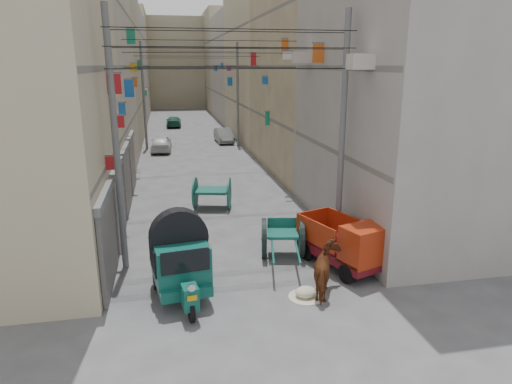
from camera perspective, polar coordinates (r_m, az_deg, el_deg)
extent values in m
plane|color=#48484A|center=(10.50, 2.85, -21.34)|extent=(140.00, 140.00, 0.00)
cube|color=#65615A|center=(16.55, -18.05, 4.01)|extent=(0.25, 9.80, 0.18)
cube|color=#65615A|center=(16.25, -18.96, 14.42)|extent=(0.25, 9.80, 0.18)
cube|color=#A69A8E|center=(27.76, -24.22, 13.66)|extent=(8.00, 12.00, 12.00)
cube|color=#65615A|center=(27.38, -15.55, 8.53)|extent=(0.25, 11.76, 0.18)
cube|color=#65615A|center=(27.20, -16.02, 14.81)|extent=(0.25, 11.76, 0.18)
cube|color=#65615A|center=(27.35, -16.52, 21.09)|extent=(0.25, 11.76, 0.18)
cube|color=gray|center=(40.56, -20.38, 15.66)|extent=(8.00, 14.00, 14.00)
cube|color=#65615A|center=(40.30, -14.32, 10.72)|extent=(0.25, 13.72, 0.18)
cube|color=#65615A|center=(40.18, -14.62, 14.98)|extent=(0.25, 13.72, 0.18)
cube|color=#65615A|center=(40.28, -14.92, 19.24)|extent=(0.25, 13.72, 0.18)
cube|color=#9A9590|center=(54.45, -18.04, 14.45)|extent=(8.00, 14.00, 11.80)
cube|color=#65615A|center=(54.25, -13.65, 11.91)|extent=(0.25, 13.72, 0.18)
cube|color=#65615A|center=(54.16, -13.85, 15.07)|extent=(0.25, 13.72, 0.18)
cube|color=#65615A|center=(54.24, -14.07, 18.23)|extent=(0.25, 13.72, 0.18)
cube|color=tan|center=(67.38, -16.88, 15.35)|extent=(8.00, 12.00, 13.50)
cube|color=#65615A|center=(67.23, -13.27, 12.57)|extent=(0.25, 11.76, 0.18)
cube|color=#65615A|center=(67.16, -13.43, 15.12)|extent=(0.25, 11.76, 0.18)
cube|color=#65615A|center=(67.22, -13.60, 17.67)|extent=(0.25, 11.76, 0.18)
cube|color=#9A9590|center=(19.03, 21.63, 15.14)|extent=(8.00, 10.00, 13.00)
cube|color=#65615A|center=(17.57, 9.77, 5.19)|extent=(0.25, 9.80, 0.18)
cube|color=#65615A|center=(17.29, 10.24, 15.01)|extent=(0.25, 9.80, 0.18)
cube|color=tan|center=(28.95, 9.52, 14.80)|extent=(8.00, 12.00, 12.00)
cube|color=#65615A|center=(28.01, 1.71, 9.24)|extent=(0.25, 11.76, 0.18)
cube|color=#65615A|center=(27.83, 1.76, 15.38)|extent=(0.25, 11.76, 0.18)
cube|color=#65615A|center=(27.98, 1.81, 21.54)|extent=(0.25, 11.76, 0.18)
cube|color=tan|center=(41.39, 3.02, 16.55)|extent=(8.00, 14.00, 14.00)
cube|color=#65615A|center=(40.73, -2.46, 11.23)|extent=(0.25, 13.72, 0.18)
cube|color=#65615A|center=(40.61, -2.51, 15.45)|extent=(0.25, 13.72, 0.18)
cube|color=#65615A|center=(40.71, -2.56, 19.68)|extent=(0.25, 13.72, 0.18)
cube|color=#A69A8E|center=(55.06, -0.69, 15.19)|extent=(8.00, 14.00, 11.80)
cube|color=#65615A|center=(54.57, -4.78, 12.30)|extent=(0.25, 13.72, 0.18)
cube|color=#65615A|center=(54.48, -4.85, 15.45)|extent=(0.25, 13.72, 0.18)
cube|color=#65615A|center=(54.56, -4.93, 18.60)|extent=(0.25, 13.72, 0.18)
cube|color=gray|center=(67.88, -2.79, 15.97)|extent=(8.00, 12.00, 13.50)
cube|color=#65615A|center=(67.49, -6.09, 12.89)|extent=(0.25, 11.76, 0.18)
cube|color=#65615A|center=(67.41, -6.16, 15.44)|extent=(0.25, 11.76, 0.18)
cube|color=#65615A|center=(67.48, -6.24, 17.99)|extent=(0.25, 11.76, 0.18)
cube|color=gray|center=(74.16, -9.98, 15.54)|extent=(22.00, 10.00, 13.00)
cube|color=#46474B|center=(13.98, -18.00, -6.19)|extent=(0.12, 3.00, 2.60)
cube|color=#5D5D5F|center=(13.53, -18.42, -0.47)|extent=(0.18, 3.20, 0.25)
cube|color=#46474B|center=(17.46, -16.70, -1.74)|extent=(0.12, 3.00, 2.60)
cube|color=#5D5D5F|center=(17.10, -17.01, 2.91)|extent=(0.18, 3.20, 0.25)
cube|color=#46474B|center=(21.01, -15.85, 1.22)|extent=(0.12, 3.00, 2.60)
cube|color=#5D5D5F|center=(20.71, -16.09, 5.11)|extent=(0.18, 3.20, 0.25)
cube|color=#46474B|center=(24.71, -15.23, 3.37)|extent=(0.12, 3.00, 2.60)
cube|color=#5D5D5F|center=(24.45, -15.42, 6.69)|extent=(0.18, 3.20, 0.25)
cube|color=purple|center=(42.82, -3.41, 15.15)|extent=(0.38, 0.08, 0.41)
cube|color=white|center=(49.84, -13.55, 12.11)|extent=(0.27, 0.08, 0.71)
cube|color=#B3171D|center=(14.94, -17.45, 3.48)|extent=(0.44, 0.08, 0.42)
cube|color=#195BAF|center=(24.01, -15.57, 12.35)|extent=(0.45, 0.08, 0.84)
cube|color=#195BAF|center=(53.33, -5.06, 15.14)|extent=(0.41, 0.08, 0.59)
cube|color=#B3171D|center=(18.09, -16.74, 8.40)|extent=(0.38, 0.08, 0.44)
cube|color=#195BAF|center=(42.11, -3.28, 13.61)|extent=(0.43, 0.08, 0.72)
cube|color=#195BAF|center=(48.11, -4.27, 15.50)|extent=(0.28, 0.08, 0.44)
cube|color=#177E57|center=(28.22, -15.36, 18.23)|extent=(0.48, 0.08, 0.84)
cube|color=#177E57|center=(46.30, -13.67, 11.92)|extent=(0.31, 0.08, 0.44)
cube|color=#195BAF|center=(27.80, 1.12, 13.77)|extent=(0.35, 0.08, 0.45)
cube|color=#B3171D|center=(31.35, -0.33, 16.24)|extent=(0.34, 0.08, 0.79)
cube|color=#195BAF|center=(20.30, -16.39, 9.87)|extent=(0.28, 0.08, 0.52)
cube|color=#177E57|center=(37.79, -14.41, 15.08)|extent=(0.28, 0.08, 0.74)
cube|color=#177E57|center=(27.47, 1.42, 9.16)|extent=(0.26, 0.08, 0.80)
cube|color=#B3171D|center=(18.48, 7.85, 16.66)|extent=(0.34, 0.08, 0.55)
cube|color=#B3171D|center=(16.77, -17.33, 12.76)|extent=(0.47, 0.08, 0.67)
cube|color=gold|center=(29.33, -15.05, 14.77)|extent=(0.40, 0.08, 0.47)
cube|color=#CA5717|center=(29.86, -14.95, 13.06)|extent=(0.32, 0.08, 0.55)
cube|color=white|center=(22.65, 3.96, 16.64)|extent=(0.47, 0.08, 0.35)
cube|color=#CA5717|center=(23.48, 3.61, 17.45)|extent=(0.32, 0.08, 0.89)
cube|color=#CA5717|center=(18.39, 7.78, 16.78)|extent=(0.44, 0.08, 0.69)
cube|color=gold|center=(14.64, -18.59, 1.72)|extent=(0.10, 3.20, 0.80)
cube|color=white|center=(23.44, -16.01, 6.90)|extent=(0.10, 3.20, 0.80)
cube|color=#0D6795|center=(35.33, -14.57, 9.75)|extent=(0.10, 3.20, 0.80)
cube|color=#0D6795|center=(47.28, -13.84, 11.16)|extent=(0.10, 3.20, 0.80)
cube|color=#B3171D|center=(15.77, 12.10, 3.15)|extent=(0.10, 3.20, 0.80)
cube|color=#0D6795|center=(24.16, 3.70, 7.71)|extent=(0.10, 3.20, 0.80)
cube|color=#195BAF|center=(35.82, -1.29, 10.31)|extent=(0.10, 3.20, 0.80)
cube|color=white|center=(47.64, -3.85, 11.60)|extent=(0.10, 3.20, 0.80)
cube|color=#BAB2A7|center=(14.33, 12.94, 15.60)|extent=(0.70, 0.55, 0.45)
cube|color=#BAB2A7|center=(19.98, 5.75, 16.37)|extent=(0.70, 0.55, 0.45)
cylinder|color=#5D5D5F|center=(14.39, -17.11, 5.69)|extent=(0.20, 0.20, 8.00)
cylinder|color=#5D5D5F|center=(15.41, 10.72, 6.72)|extent=(0.20, 0.20, 8.00)
cylinder|color=#5D5D5F|center=(36.23, -13.86, 11.52)|extent=(0.20, 0.20, 8.00)
cylinder|color=#5D5D5F|center=(36.65, -2.31, 11.99)|extent=(0.20, 0.20, 8.00)
cylinder|color=black|center=(13.79, -2.52, 15.14)|extent=(7.40, 0.02, 0.02)
cylinder|color=black|center=(13.80, -2.55, 17.64)|extent=(7.40, 0.02, 0.02)
cylinder|color=black|center=(13.82, -2.58, 19.71)|extent=(7.40, 0.02, 0.02)
cylinder|color=black|center=(14.78, -3.14, 15.17)|extent=(7.40, 0.02, 0.02)
cylinder|color=black|center=(14.79, -3.17, 17.49)|extent=(7.40, 0.02, 0.02)
cylinder|color=black|center=(14.81, -3.20, 19.43)|extent=(7.40, 0.02, 0.02)
cylinder|color=black|center=(20.24, -5.45, 15.24)|extent=(7.40, 0.02, 0.02)
cylinder|color=black|center=(20.24, -5.49, 16.94)|extent=(7.40, 0.02, 0.02)
cylinder|color=black|center=(20.26, -5.53, 18.35)|extent=(7.40, 0.02, 0.02)
cylinder|color=black|center=(28.20, -7.21, 15.28)|extent=(7.40, 0.02, 0.02)
cylinder|color=black|center=(28.21, -7.25, 16.50)|extent=(7.40, 0.02, 0.02)
cylinder|color=black|center=(28.22, -7.29, 17.51)|extent=(7.40, 0.02, 0.02)
cylinder|color=black|center=(36.19, -8.19, 15.29)|extent=(7.40, 0.02, 0.02)
cylinder|color=black|center=(36.19, -8.23, 16.24)|extent=(7.40, 0.02, 0.02)
cylinder|color=black|center=(36.20, -8.26, 17.03)|extent=(7.40, 0.02, 0.02)
cylinder|color=black|center=(12.04, -8.11, -14.46)|extent=(0.22, 0.63, 0.62)
cylinder|color=black|center=(13.80, -12.36, -10.56)|extent=(0.22, 0.63, 0.62)
cylinder|color=black|center=(13.96, -7.36, -9.99)|extent=(0.22, 0.63, 0.62)
cube|color=#0D4A40|center=(13.18, -9.39, -10.63)|extent=(1.65, 2.26, 0.31)
cube|color=#0D4A40|center=(11.92, -8.23, -12.87)|extent=(0.45, 0.54, 0.60)
cylinder|color=silver|center=(11.52, -8.05, -11.76)|extent=(0.20, 0.08, 0.20)
cube|color=#CD8F0B|center=(11.62, -7.98, -13.01)|extent=(0.24, 0.07, 0.13)
cube|color=#0D4A40|center=(12.97, -9.56, -8.04)|extent=(1.67, 2.05, 1.04)
cube|color=black|center=(11.99, -8.82, -8.59)|extent=(1.26, 0.24, 0.60)
cube|color=black|center=(12.84, -12.80, -7.93)|extent=(0.23, 1.31, 0.71)
cube|color=black|center=(13.05, -6.42, -7.24)|extent=(0.23, 1.31, 0.71)
cube|color=silver|center=(12.32, -8.63, -12.16)|extent=(1.37, 0.24, 0.07)
cylinder|color=black|center=(15.48, 1.02, -5.74)|extent=(0.40, 1.35, 1.35)
cylinder|color=#125146|center=(15.48, 1.02, -5.74)|extent=(0.36, 1.06, 1.05)
cylinder|color=#5D5D5F|center=(15.48, 1.02, -5.74)|extent=(0.24, 0.21, 0.17)
cylinder|color=black|center=(15.55, 5.65, -5.71)|extent=(0.40, 1.35, 1.35)
cylinder|color=#125146|center=(15.55, 5.65, -5.71)|extent=(0.36, 1.06, 1.05)
cylinder|color=#5D5D5F|center=(15.55, 5.65, -5.71)|extent=(0.24, 0.21, 0.17)
cylinder|color=#5D5D5F|center=(15.50, 3.34, -5.73)|extent=(1.29, 0.33, 0.08)
cube|color=#125146|center=(15.44, 3.35, -5.13)|extent=(1.20, 1.23, 0.10)
cube|color=#125146|center=(15.82, 3.27, -3.80)|extent=(1.01, 0.27, 0.34)
cylinder|color=#125146|center=(14.34, 2.09, -7.13)|extent=(0.49, 2.18, 0.07)
cylinder|color=#125146|center=(14.39, 5.17, -7.10)|extent=(0.49, 2.18, 0.07)
cylinder|color=black|center=(14.07, 11.31, -10.01)|extent=(0.35, 0.62, 0.60)
cylinder|color=black|center=(15.46, 6.37, -7.37)|extent=(0.35, 0.62, 0.60)
cylinder|color=black|center=(14.82, 14.75, -8.86)|extent=(0.35, 0.62, 0.60)
cylinder|color=black|center=(16.15, 9.73, -6.48)|extent=(0.35, 0.62, 0.60)
cube|color=#560C13|center=(15.02, 10.50, -7.42)|extent=(2.23, 3.25, 0.32)
cube|color=#99270D|center=(14.08, 13.41, -6.41)|extent=(1.55, 1.33, 1.13)
cube|color=black|center=(13.77, 14.66, -6.60)|extent=(1.13, 0.44, 0.50)
cube|color=#560C13|center=(15.28, 9.32, -5.98)|extent=(1.94, 2.33, 0.11)
cube|color=#99270D|center=(14.74, 7.41, -5.08)|extent=(0.71, 1.90, 0.77)
cube|color=#99270D|center=(15.55, 11.26, -4.15)|extent=(0.71, 1.90, 0.77)
cube|color=#99270D|center=(15.85, 7.12, -3.58)|extent=(1.30, 0.50, 0.77)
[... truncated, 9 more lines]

